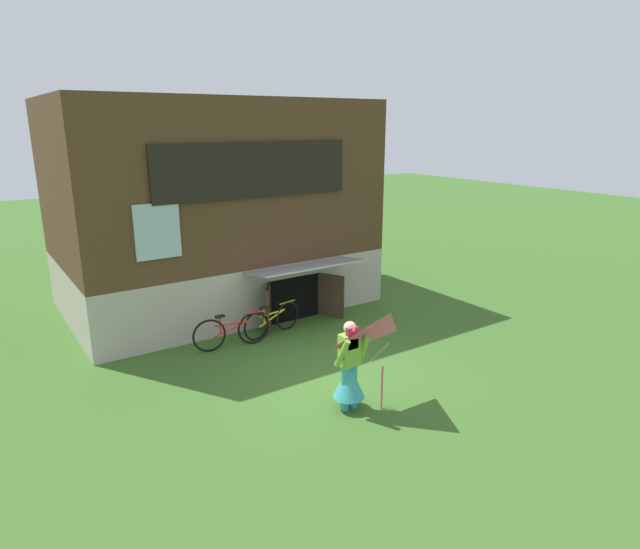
% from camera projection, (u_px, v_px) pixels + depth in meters
% --- Properties ---
extents(ground_plane, '(60.00, 60.00, 0.00)m').
position_uv_depth(ground_plane, '(335.00, 376.00, 10.08)').
color(ground_plane, '#386023').
extents(log_house, '(7.25, 5.72, 5.08)m').
position_uv_depth(log_house, '(213.00, 205.00, 13.61)').
color(log_house, '#ADA393').
rests_on(log_house, ground_plane).
extents(person, '(0.60, 0.52, 1.53)m').
position_uv_depth(person, '(349.00, 373.00, 8.78)').
color(person, teal).
rests_on(person, ground_plane).
extents(kite, '(1.00, 0.93, 1.68)m').
position_uv_depth(kite, '(389.00, 340.00, 8.35)').
color(kite, '#E54C7F').
rests_on(kite, ground_plane).
extents(bicycle_yellow, '(1.54, 0.33, 0.71)m').
position_uv_depth(bicycle_yellow, '(272.00, 320.00, 11.96)').
color(bicycle_yellow, black).
rests_on(bicycle_yellow, ground_plane).
extents(bicycle_red, '(1.64, 0.28, 0.75)m').
position_uv_depth(bicycle_red, '(232.00, 331.00, 11.27)').
color(bicycle_red, black).
rests_on(bicycle_red, ground_plane).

